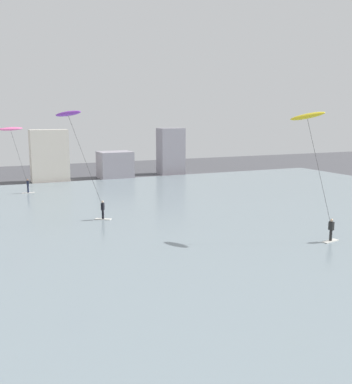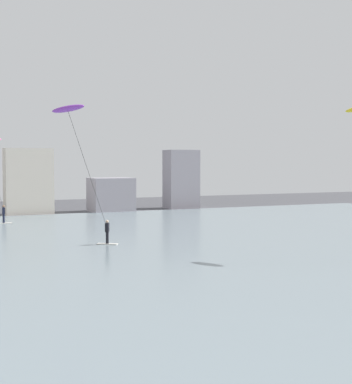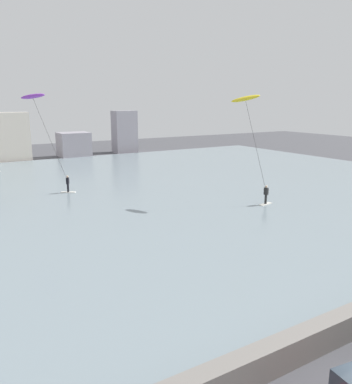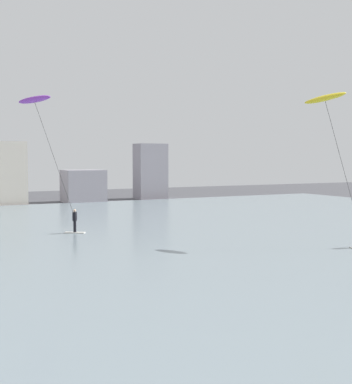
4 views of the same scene
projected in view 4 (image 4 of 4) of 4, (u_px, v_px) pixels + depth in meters
name	position (u px, v px, depth m)	size (l,w,h in m)	color
water_bay	(74.00, 239.00, 33.58)	(84.00, 52.00, 0.10)	gray
kitesurfer_purple	(41.00, 120.00, 34.13)	(4.45, 2.32, 9.32)	silver
kitesurfer_yellow	(330.00, 118.00, 31.08)	(2.49, 3.86, 9.25)	silver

